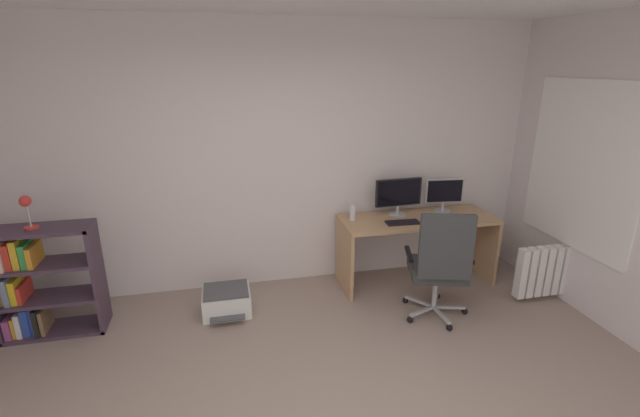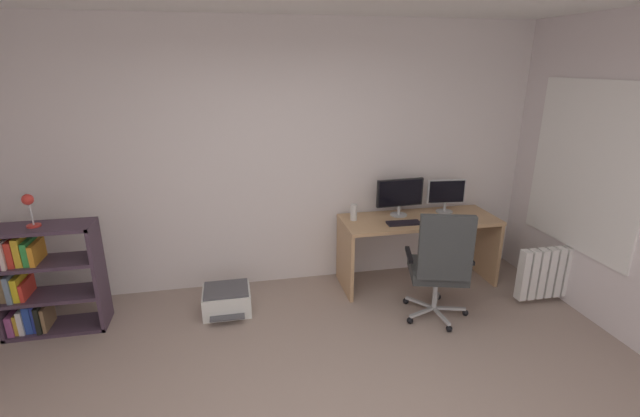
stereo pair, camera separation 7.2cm
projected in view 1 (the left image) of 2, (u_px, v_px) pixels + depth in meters
name	position (u px, v px, depth m)	size (l,w,h in m)	color
wall_back	(278.00, 158.00, 4.52)	(5.46, 0.10, 2.72)	silver
window_pane	(582.00, 166.00, 4.10)	(0.01, 1.24, 1.49)	white
window_frame	(582.00, 166.00, 4.10)	(0.02, 1.32, 1.57)	white
desk	(417.00, 234.00, 4.70)	(1.64, 0.62, 0.74)	tan
monitor_main	(398.00, 194.00, 4.65)	(0.51, 0.18, 0.40)	#B2B5B7
monitor_secondary	(444.00, 193.00, 4.77)	(0.42, 0.18, 0.37)	#B2B5B7
keyboard	(403.00, 222.00, 4.47)	(0.34, 0.13, 0.02)	black
computer_mouse	(427.00, 219.00, 4.55)	(0.06, 0.10, 0.03)	black
desktop_speaker	(353.00, 212.00, 4.55)	(0.07, 0.07, 0.17)	silver
office_chair	(440.00, 263.00, 3.96)	(0.64, 0.64, 1.10)	#B7BABC
bookshelf	(36.00, 284.00, 3.80)	(0.84, 0.33, 0.99)	#433141
desk_lamp	(26.00, 207.00, 3.59)	(0.11, 0.11, 0.28)	red
printer	(227.00, 301.00, 4.22)	(0.45, 0.47, 0.25)	white
radiator	(555.00, 270.00, 4.42)	(0.84, 0.10, 0.52)	white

